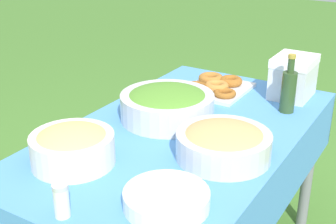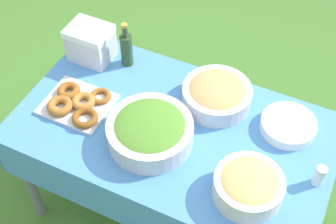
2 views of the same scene
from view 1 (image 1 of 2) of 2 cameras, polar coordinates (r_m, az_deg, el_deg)
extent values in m
cube|color=#4C8CD1|center=(1.71, 1.80, -2.63)|extent=(1.36, 0.77, 0.02)
cube|color=#4C8CD1|center=(1.64, 13.54, -9.43)|extent=(1.36, 0.01, 0.22)
cube|color=#4C8CD1|center=(1.96, -7.98, -3.29)|extent=(1.36, 0.01, 0.22)
cube|color=#4C8CD1|center=(2.32, 10.02, 0.88)|extent=(0.01, 0.77, 0.22)
cylinder|color=slate|center=(2.28, 16.78, -6.31)|extent=(0.05, 0.05, 0.66)
cylinder|color=slate|center=(2.49, 2.21, -2.68)|extent=(0.05, 0.05, 0.66)
cylinder|color=silver|center=(1.78, -0.11, 0.64)|extent=(0.36, 0.36, 0.10)
ellipsoid|color=#51892D|center=(1.77, -0.11, 1.72)|extent=(0.31, 0.31, 0.07)
cylinder|color=silver|center=(1.50, -11.54, -4.47)|extent=(0.26, 0.26, 0.10)
ellipsoid|color=tan|center=(1.48, -11.65, -3.27)|extent=(0.23, 0.23, 0.07)
cube|color=silver|center=(2.09, 6.05, 2.78)|extent=(0.29, 0.25, 0.02)
torus|color=#B27533|center=(2.05, 5.96, 3.15)|extent=(0.14, 0.14, 0.03)
torus|color=#A36628|center=(2.15, 5.25, 4.11)|extent=(0.16, 0.16, 0.04)
torus|color=#93561E|center=(2.12, 7.66, 3.76)|extent=(0.13, 0.13, 0.03)
torus|color=brown|center=(2.04, 3.38, 3.02)|extent=(0.15, 0.15, 0.03)
torus|color=#93561E|center=(1.99, 6.96, 2.28)|extent=(0.13, 0.13, 0.02)
cylinder|color=white|center=(1.29, -0.19, -11.25)|extent=(0.23, 0.23, 0.01)
cylinder|color=white|center=(1.28, -0.19, -10.80)|extent=(0.23, 0.23, 0.01)
cylinder|color=white|center=(1.27, -0.19, -10.35)|extent=(0.23, 0.23, 0.01)
cylinder|color=white|center=(1.27, -0.19, -9.90)|extent=(0.23, 0.23, 0.01)
cylinder|color=#2D4723|center=(1.90, 14.45, 2.34)|extent=(0.06, 0.06, 0.16)
cylinder|color=#2D4723|center=(1.86, 14.78, 5.52)|extent=(0.03, 0.03, 0.06)
cylinder|color=#A58C33|center=(1.85, 14.89, 6.58)|extent=(0.03, 0.03, 0.01)
cylinder|color=silver|center=(1.51, 6.77, -4.09)|extent=(0.31, 0.31, 0.09)
ellipsoid|color=tan|center=(1.50, 6.82, -3.10)|extent=(0.27, 0.27, 0.07)
cube|color=silver|center=(2.07, 14.97, 3.70)|extent=(0.20, 0.16, 0.14)
cube|color=white|center=(2.04, 15.22, 6.04)|extent=(0.20, 0.16, 0.04)
cylinder|color=white|center=(1.26, -12.85, -10.70)|extent=(0.04, 0.04, 0.08)
cylinder|color=silver|center=(1.24, -13.05, -8.85)|extent=(0.04, 0.04, 0.01)
camera|label=2|loc=(2.22, -43.94, 39.73)|focal=50.00mm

